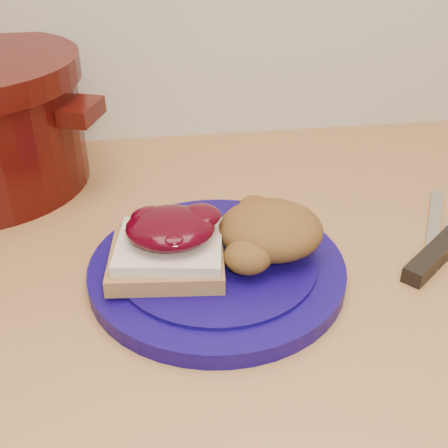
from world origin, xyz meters
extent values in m
cylinder|color=#0F0551|center=(-0.04, 1.43, 0.91)|extent=(0.31, 0.31, 0.02)
cube|color=olive|center=(-0.09, 1.43, 0.93)|extent=(0.12, 0.11, 0.02)
cube|color=beige|center=(-0.09, 1.43, 0.94)|extent=(0.11, 0.10, 0.01)
ellipsoid|color=black|center=(-0.09, 1.43, 0.96)|extent=(0.10, 0.09, 0.03)
ellipsoid|color=brown|center=(0.02, 1.44, 0.95)|extent=(0.12, 0.11, 0.05)
cube|color=black|center=(0.19, 1.42, 0.91)|extent=(0.10, 0.09, 0.02)
cube|color=silver|center=(0.22, 1.48, 0.90)|extent=(0.10, 0.16, 0.00)
cube|color=#350805|center=(-0.18, 1.63, 1.01)|extent=(0.06, 0.07, 0.02)
camera|label=1|loc=(-0.10, 0.97, 1.25)|focal=45.00mm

